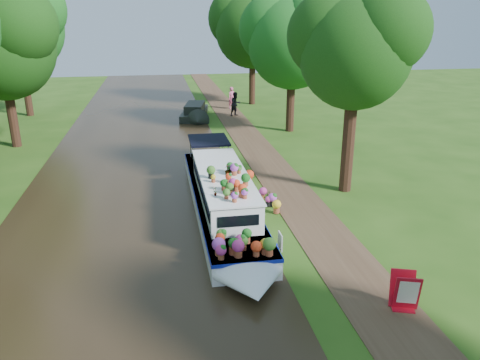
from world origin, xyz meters
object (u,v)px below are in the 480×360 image
(plant_boat, at_px, (224,198))
(pedestrian_dark, at_px, (236,104))
(sandwich_board, at_px, (405,293))
(second_boat, at_px, (195,112))
(pedestrian_pink, at_px, (232,98))

(plant_boat, xyz_separation_m, pedestrian_dark, (3.84, 19.88, 0.14))
(plant_boat, distance_m, pedestrian_dark, 20.25)
(sandwich_board, bearing_deg, second_boat, 115.99)
(pedestrian_pink, bearing_deg, plant_boat, -117.51)
(second_boat, height_order, sandwich_board, second_boat)
(pedestrian_pink, relative_size, pedestrian_dark, 0.99)
(plant_boat, distance_m, sandwich_board, 8.23)
(pedestrian_dark, bearing_deg, pedestrian_pink, 58.18)
(sandwich_board, relative_size, pedestrian_dark, 0.57)
(second_boat, bearing_deg, sandwich_board, -70.64)
(pedestrian_pink, bearing_deg, second_boat, -155.53)
(plant_boat, height_order, pedestrian_pink, plant_boat)
(plant_boat, height_order, sandwich_board, plant_boat)
(plant_boat, xyz_separation_m, second_boat, (0.50, 19.72, -0.38))
(second_boat, distance_m, pedestrian_pink, 4.76)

